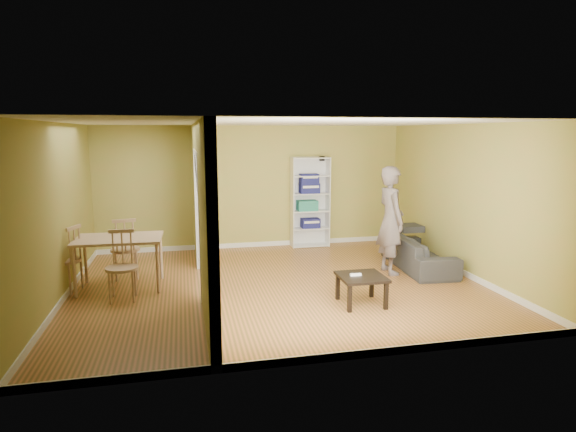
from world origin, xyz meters
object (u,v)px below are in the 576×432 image
Objects in this scene: chair_left at (65,259)px; coffee_table at (361,280)px; bookshelf at (309,202)px; sofa at (418,248)px; dining_table at (119,242)px; person at (391,211)px; chair_far at (125,248)px; chair_near at (122,266)px.

coffee_table is at bearing 90.29° from chair_left.
chair_left is (-4.51, -2.20, -0.44)m from bookshelf.
bookshelf reaches higher than sofa.
chair_left is (-6.00, -0.05, 0.15)m from sofa.
sofa reaches higher than coffee_table.
dining_table is 1.25× the size of chair_left.
person is 5.39m from chair_left.
dining_table is at bearing 94.96° from sofa.
dining_table is at bearing 87.00° from person.
chair_far is at bearing 143.18° from chair_left.
coffee_table is (-1.07, -1.42, -0.74)m from person.
person is at bearing 52.96° from coffee_table.
sofa is at bearing -55.24° from bookshelf.
chair_left is at bearing 87.27° from person.
dining_table is (-3.69, -2.20, -0.23)m from bookshelf.
chair_near is (0.91, -0.60, -0.01)m from chair_left.
coffee_table is at bearing 139.51° from chair_far.
chair_far is at bearing 87.80° from dining_table.
chair_left is at bearing 146.67° from chair_near.
chair_far is at bearing 148.90° from coffee_table.
chair_far reaches higher than chair_left.
chair_near is at bearing -81.02° from dining_table.
dining_table is 1.25× the size of chair_far.
person is at bearing -1.57° from dining_table.
sofa is 5.20m from dining_table.
chair_near is (0.10, -0.61, -0.22)m from dining_table.
sofa is 2.69m from bookshelf.
person is 3.45× the size of coffee_table.
coffee_table is at bearing -23.91° from dining_table.
chair_far is (-4.52, 0.67, -0.58)m from person.
person is 1.14× the size of bookshelf.
chair_near is (-5.09, -0.65, 0.15)m from sofa.
coffee_table is (-1.71, -1.59, -0.01)m from sofa.
chair_near is 1.15m from chair_far.
sofa is 5.19m from chair_far.
sofa is 0.88× the size of person.
chair_left reaches higher than sofa.
chair_far is (-0.08, 1.15, 0.01)m from chair_near.
bookshelf is at bearing 39.20° from sofa.
chair_far is at bearing 88.96° from sofa.
bookshelf is 1.48× the size of dining_table.
person reaches higher than dining_table.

